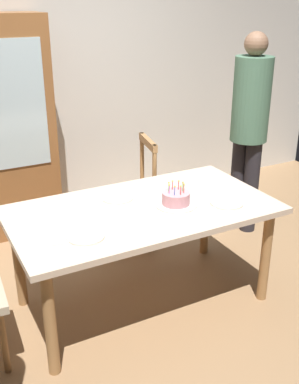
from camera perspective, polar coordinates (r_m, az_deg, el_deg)
The scene contains 12 objects.
ground at distance 3.43m, azimuth -0.76°, elevation -13.11°, with size 6.40×6.40×0.00m, color #93704C.
back_wall at distance 4.56m, azimuth -11.82°, elevation 13.35°, with size 6.40×0.10×2.60m, color beige.
dining_table at distance 3.10m, azimuth -0.82°, elevation -3.30°, with size 1.74×0.94×0.74m.
birthday_cake at distance 3.08m, azimuth 3.25°, elevation -0.93°, with size 0.28×0.28×0.16m.
plate_near_celebrant at distance 2.71m, azimuth -7.82°, elevation -5.40°, with size 0.22×0.22×0.01m, color silver.
plate_far_side at distance 3.20m, azimuth -3.95°, elevation -0.69°, with size 0.22×0.22×0.01m, color silver.
plate_near_guest at distance 3.15m, azimuth 9.43°, elevation -1.34°, with size 0.22×0.22×0.01m, color silver.
fork_near_celebrant at distance 2.67m, azimuth -11.00°, elevation -6.22°, with size 0.18×0.02×0.01m, color silver.
fork_far_side at distance 3.15m, azimuth -6.63°, elevation -1.26°, with size 0.18×0.02×0.01m, color silver.
fork_near_guest at distance 3.06m, azimuth 7.11°, elevation -2.02°, with size 0.18×0.02×0.01m, color silver.
chair_spindle_back at distance 3.93m, azimuth -2.55°, elevation -0.56°, with size 0.52×0.52×0.95m.
person_guest at distance 4.15m, azimuth 12.14°, elevation 8.29°, with size 0.32×0.32×1.76m.
Camera 1 is at (-1.26, -2.48, 2.02)m, focal length 43.54 mm.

